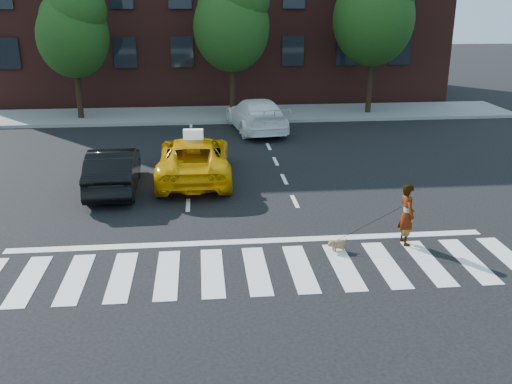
% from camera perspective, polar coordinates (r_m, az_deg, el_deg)
% --- Properties ---
extents(ground, '(120.00, 120.00, 0.00)m').
position_cam_1_polar(ground, '(12.98, 0.07, -7.85)').
color(ground, black).
rests_on(ground, ground).
extents(crosswalk, '(13.00, 2.40, 0.01)m').
position_cam_1_polar(crosswalk, '(12.98, 0.07, -7.83)').
color(crosswalk, silver).
rests_on(crosswalk, ground).
extents(stop_line, '(12.00, 0.30, 0.01)m').
position_cam_1_polar(stop_line, '(14.42, -0.57, -4.96)').
color(stop_line, silver).
rests_on(stop_line, ground).
extents(sidewalk_far, '(30.00, 4.00, 0.15)m').
position_cam_1_polar(sidewalk_far, '(29.61, -3.37, 7.76)').
color(sidewalk_far, slate).
rests_on(sidewalk_far, ground).
extents(tree_left, '(3.39, 3.38, 6.50)m').
position_cam_1_polar(tree_left, '(29.13, -17.84, 15.39)').
color(tree_left, black).
rests_on(tree_left, ground).
extents(tree_mid, '(3.69, 3.69, 7.10)m').
position_cam_1_polar(tree_mid, '(28.58, -2.40, 17.02)').
color(tree_mid, black).
rests_on(tree_mid, ground).
extents(tree_right, '(4.00, 4.00, 7.70)m').
position_cam_1_polar(tree_right, '(29.81, 11.82, 17.53)').
color(tree_right, black).
rests_on(tree_right, ground).
extents(taxi, '(2.43, 5.14, 1.42)m').
position_cam_1_polar(taxi, '(19.23, -6.20, 3.38)').
color(taxi, '#E69E04').
rests_on(taxi, ground).
extents(black_sedan, '(1.58, 4.18, 1.36)m').
position_cam_1_polar(black_sedan, '(18.55, -14.06, 2.23)').
color(black_sedan, black).
rests_on(black_sedan, ground).
extents(white_suv, '(2.73, 5.31, 1.47)m').
position_cam_1_polar(white_suv, '(26.09, 0.05, 7.73)').
color(white_suv, white).
rests_on(white_suv, ground).
extents(woman, '(0.40, 0.59, 1.56)m').
position_cam_1_polar(woman, '(14.50, 14.86, -2.19)').
color(woman, '#999999').
rests_on(woman, ground).
extents(dog, '(0.53, 0.32, 0.31)m').
position_cam_1_polar(dog, '(13.98, 8.09, -5.19)').
color(dog, '#896645').
rests_on(dog, ground).
extents(taxi_sign, '(0.65, 0.29, 0.32)m').
position_cam_1_polar(taxi_sign, '(18.82, -6.30, 5.76)').
color(taxi_sign, white).
rests_on(taxi_sign, taxi).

